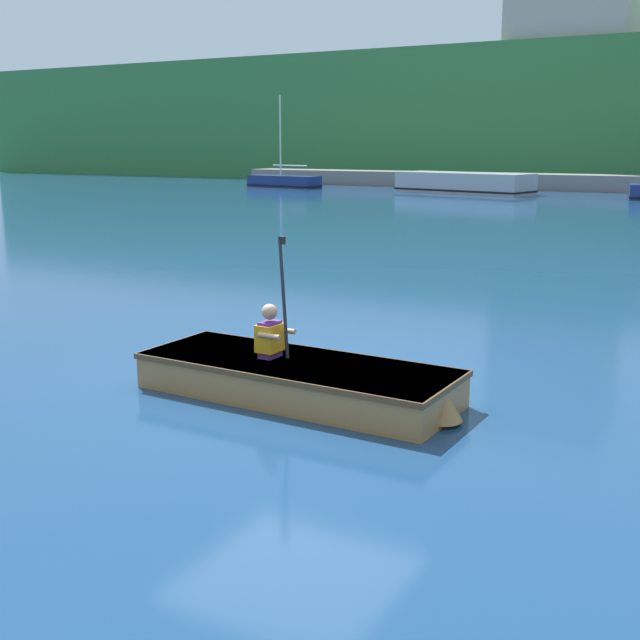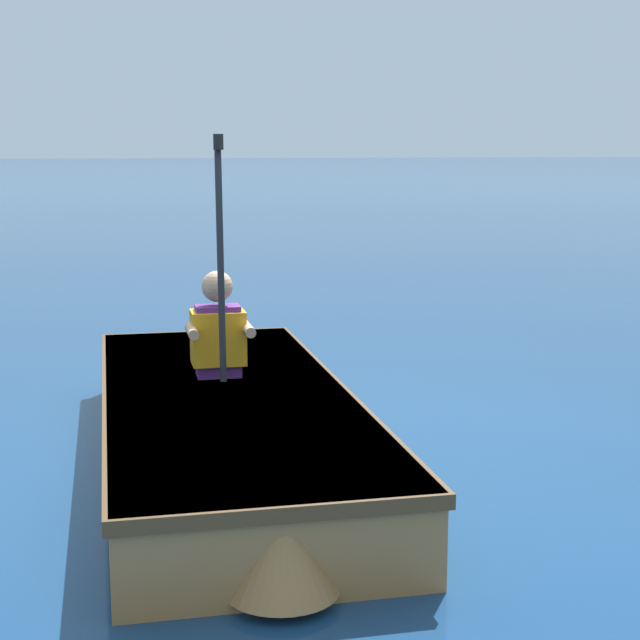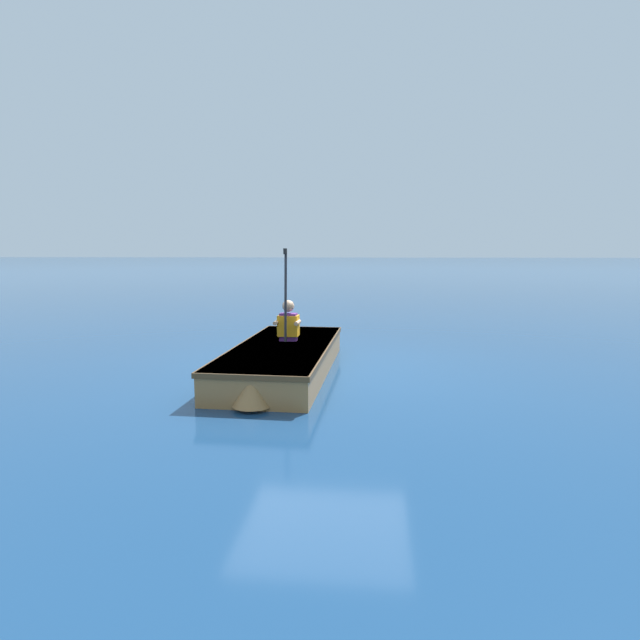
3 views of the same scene
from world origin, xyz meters
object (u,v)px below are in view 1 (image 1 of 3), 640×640
Objects in this scene: moored_boat_dock_west_inner at (464,184)px; person_paddler at (271,333)px; rowboat_foreground at (301,377)px; moored_boat_dock_center_far at (284,182)px.

person_paddler is at bearing -74.06° from moored_boat_dock_west_inner.
moored_boat_dock_west_inner is 2.15× the size of rowboat_foreground.
moored_boat_dock_center_far is 1.51× the size of rowboat_foreground.
moored_boat_dock_center_far is at bearing 121.92° from rowboat_foreground.
person_paddler is (-0.38, 0.01, 0.43)m from rowboat_foreground.
moored_boat_dock_center_far reaches higher than rowboat_foreground.
person_paddler is (21.26, -34.73, 0.30)m from moored_boat_dock_center_far.
rowboat_foreground is at bearing -73.49° from moored_boat_dock_west_inner.
moored_boat_dock_west_inner is 11.42m from moored_boat_dock_center_far.
person_paddler is at bearing -58.52° from moored_boat_dock_center_far.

